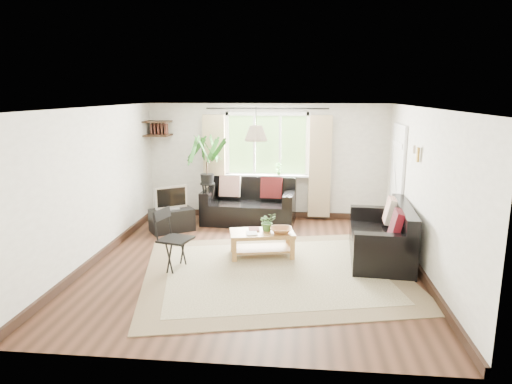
# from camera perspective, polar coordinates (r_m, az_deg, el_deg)

# --- Properties ---
(floor) EXTENTS (5.50, 5.50, 0.00)m
(floor) POSITION_cam_1_polar(r_m,az_deg,el_deg) (7.24, -0.32, -8.82)
(floor) COLOR black
(floor) RESTS_ON ground
(ceiling) EXTENTS (5.50, 5.50, 0.00)m
(ceiling) POSITION_cam_1_polar(r_m,az_deg,el_deg) (6.76, -0.34, 10.52)
(ceiling) COLOR white
(ceiling) RESTS_ON floor
(wall_back) EXTENTS (5.00, 0.02, 2.40)m
(wall_back) POSITION_cam_1_polar(r_m,az_deg,el_deg) (9.60, 1.40, 3.85)
(wall_back) COLOR beige
(wall_back) RESTS_ON floor
(wall_front) EXTENTS (5.00, 0.02, 2.40)m
(wall_front) POSITION_cam_1_polar(r_m,az_deg,el_deg) (4.27, -4.23, -7.00)
(wall_front) COLOR beige
(wall_front) RESTS_ON floor
(wall_left) EXTENTS (0.02, 5.50, 2.40)m
(wall_left) POSITION_cam_1_polar(r_m,az_deg,el_deg) (7.58, -19.48, 0.87)
(wall_left) COLOR beige
(wall_left) RESTS_ON floor
(wall_right) EXTENTS (0.02, 5.50, 2.40)m
(wall_right) POSITION_cam_1_polar(r_m,az_deg,el_deg) (7.09, 20.18, 0.07)
(wall_right) COLOR beige
(wall_right) RESTS_ON floor
(rug) EXTENTS (4.41, 4.01, 0.02)m
(rug) POSITION_cam_1_polar(r_m,az_deg,el_deg) (6.87, 2.35, -9.94)
(rug) COLOR beige
(rug) RESTS_ON floor
(window) EXTENTS (2.50, 0.16, 2.16)m
(window) POSITION_cam_1_polar(r_m,az_deg,el_deg) (9.52, 1.39, 5.90)
(window) COLOR white
(window) RESTS_ON wall_back
(door) EXTENTS (0.06, 0.96, 2.06)m
(door) POSITION_cam_1_polar(r_m,az_deg,el_deg) (8.75, 17.20, 1.14)
(door) COLOR silver
(door) RESTS_ON wall_right
(corner_shelf) EXTENTS (0.50, 0.50, 0.34)m
(corner_shelf) POSITION_cam_1_polar(r_m,az_deg,el_deg) (9.71, -12.18, 7.77)
(corner_shelf) COLOR black
(corner_shelf) RESTS_ON wall_back
(pendant_lamp) EXTENTS (0.36, 0.36, 0.54)m
(pendant_lamp) POSITION_cam_1_polar(r_m,az_deg,el_deg) (7.18, -0.00, 7.83)
(pendant_lamp) COLOR beige
(pendant_lamp) RESTS_ON ceiling
(wall_sconce) EXTENTS (0.12, 0.12, 0.28)m
(wall_sconce) POSITION_cam_1_polar(r_m,az_deg,el_deg) (7.28, 19.39, 4.74)
(wall_sconce) COLOR beige
(wall_sconce) RESTS_ON wall_right
(sofa_back) EXTENTS (1.90, 1.05, 0.87)m
(sofa_back) POSITION_cam_1_polar(r_m,az_deg,el_deg) (9.27, -0.89, -1.29)
(sofa_back) COLOR black
(sofa_back) RESTS_ON floor
(sofa_right) EXTENTS (1.85, 1.02, 0.84)m
(sofa_right) POSITION_cam_1_polar(r_m,az_deg,el_deg) (7.55, 15.27, -4.99)
(sofa_right) COLOR black
(sofa_right) RESTS_ON floor
(coffee_table) EXTENTS (1.11, 0.75, 0.42)m
(coffee_table) POSITION_cam_1_polar(r_m,az_deg,el_deg) (7.45, 0.75, -6.51)
(coffee_table) COLOR brown
(coffee_table) RESTS_ON floor
(table_plant) EXTENTS (0.35, 0.34, 0.30)m
(table_plant) POSITION_cam_1_polar(r_m,az_deg,el_deg) (7.39, 1.43, -3.72)
(table_plant) COLOR #3E702D
(table_plant) RESTS_ON coffee_table
(bowl) EXTENTS (0.36, 0.36, 0.09)m
(bowl) POSITION_cam_1_polar(r_m,az_deg,el_deg) (7.32, 3.16, -4.79)
(bowl) COLOR #965F33
(bowl) RESTS_ON coffee_table
(book_a) EXTENTS (0.21, 0.26, 0.02)m
(book_a) POSITION_cam_1_polar(r_m,az_deg,el_deg) (7.27, -1.22, -5.17)
(book_a) COLOR white
(book_a) RESTS_ON coffee_table
(book_b) EXTENTS (0.21, 0.26, 0.02)m
(book_b) POSITION_cam_1_polar(r_m,az_deg,el_deg) (7.47, -0.91, -4.68)
(book_b) COLOR brown
(book_b) RESTS_ON coffee_table
(tv_stand) EXTENTS (0.91, 0.82, 0.43)m
(tv_stand) POSITION_cam_1_polar(r_m,az_deg,el_deg) (8.93, -10.46, -3.47)
(tv_stand) COLOR black
(tv_stand) RESTS_ON floor
(tv) EXTENTS (0.62, 0.51, 0.47)m
(tv) POSITION_cam_1_polar(r_m,az_deg,el_deg) (8.82, -10.58, -0.65)
(tv) COLOR #A5A5AA
(tv) RESTS_ON tv_stand
(palm_stand) EXTENTS (0.74, 0.74, 1.79)m
(palm_stand) POSITION_cam_1_polar(r_m,az_deg,el_deg) (9.22, -6.10, 1.52)
(palm_stand) COLOR black
(palm_stand) RESTS_ON floor
(folding_chair) EXTENTS (0.58, 0.58, 0.92)m
(folding_chair) POSITION_cam_1_polar(r_m,az_deg,el_deg) (6.93, -10.00, -5.98)
(folding_chair) COLOR black
(folding_chair) RESTS_ON floor
(sill_plant) EXTENTS (0.14, 0.10, 0.27)m
(sill_plant) POSITION_cam_1_polar(r_m,az_deg,el_deg) (9.49, 2.84, 2.91)
(sill_plant) COLOR #2D6023
(sill_plant) RESTS_ON window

